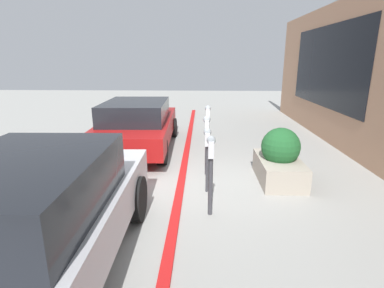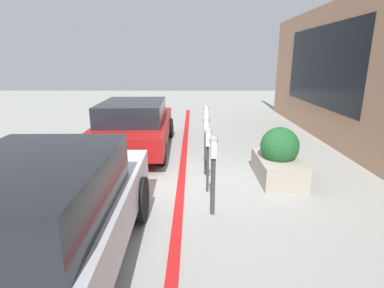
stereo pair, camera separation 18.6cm
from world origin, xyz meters
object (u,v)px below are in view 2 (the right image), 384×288
(parking_meter_second, at_px, (208,144))
(parked_car_front, at_px, (41,220))
(parking_meter_middle, at_px, (206,133))
(parking_meter_fourth, at_px, (206,125))
(planter_box, at_px, (279,159))
(parking_meter_nearest, at_px, (213,164))
(parked_car_middle, at_px, (134,124))

(parking_meter_second, height_order, parked_car_front, parked_car_front)
(parking_meter_middle, distance_m, parking_meter_fourth, 0.98)
(planter_box, height_order, parked_car_front, parked_car_front)
(parking_meter_nearest, distance_m, parking_meter_middle, 1.87)
(planter_box, bearing_deg, parking_meter_middle, 79.07)
(parking_meter_middle, height_order, parking_meter_fourth, parking_meter_fourth)
(parking_meter_second, bearing_deg, parking_meter_middle, -0.14)
(parking_meter_second, relative_size, parked_car_front, 0.29)
(parking_meter_fourth, relative_size, parked_car_front, 0.33)
(parking_meter_middle, bearing_deg, parked_car_front, 150.10)
(parking_meter_fourth, height_order, planter_box, parking_meter_fourth)
(parking_meter_nearest, xyz_separation_m, planter_box, (1.56, -1.54, -0.43))
(parking_meter_second, bearing_deg, planter_box, -68.14)
(parking_meter_second, relative_size, parked_car_middle, 0.28)
(parking_meter_second, distance_m, parked_car_front, 3.26)
(parking_meter_second, height_order, parking_meter_fourth, parking_meter_fourth)
(parked_car_front, distance_m, parked_car_middle, 5.53)
(parking_meter_middle, distance_m, parked_car_front, 4.05)
(parking_meter_second, relative_size, planter_box, 0.84)
(parked_car_front, bearing_deg, parking_meter_second, -39.30)
(parked_car_front, xyz_separation_m, parked_car_middle, (5.53, -0.01, -0.08))
(parking_meter_middle, distance_m, parked_car_middle, 2.86)
(parking_meter_nearest, height_order, parking_meter_fourth, parking_meter_fourth)
(parking_meter_fourth, height_order, parked_car_middle, parking_meter_fourth)
(parking_meter_nearest, xyz_separation_m, parking_meter_middle, (1.86, 0.04, 0.07))
(parking_meter_second, xyz_separation_m, parked_car_middle, (2.97, 2.00, -0.25))
(parking_meter_fourth, bearing_deg, parked_car_front, 155.37)
(parking_meter_nearest, distance_m, parked_car_front, 2.64)
(parking_meter_nearest, height_order, parking_meter_second, parking_meter_nearest)
(parked_car_middle, bearing_deg, parked_car_front, 178.23)
(parking_meter_nearest, xyz_separation_m, parking_meter_fourth, (2.84, 0.00, 0.06))
(planter_box, bearing_deg, parking_meter_second, 111.86)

